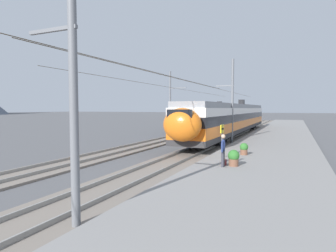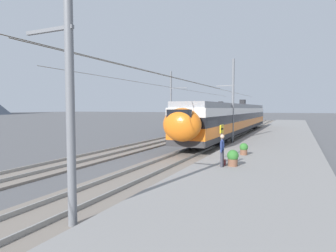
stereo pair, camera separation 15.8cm
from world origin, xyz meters
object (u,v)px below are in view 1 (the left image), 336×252
Objects in this scene: train_near_platform at (233,118)px; platform_sign at (222,134)px; potted_plant_by_shelter at (234,157)px; passenger_walking at (223,149)px; train_far_track at (213,115)px; catenary_mast_west at (71,94)px; handbag_beside_passenger at (224,162)px; potted_plant_platform_edge at (244,148)px; catenary_mast_far_side at (171,102)px; catenary_mast_mid at (231,101)px.

train_near_platform is 17.46m from platform_sign.
passenger_walking is at bearing 134.20° from potted_plant_by_shelter.
train_far_track reaches higher than passenger_walking.
passenger_walking reaches higher than potted_plant_by_shelter.
catenary_mast_west is 25.39× the size of passenger_walking.
handbag_beside_passenger is at bearing 4.11° from passenger_walking.
catenary_mast_west reaches higher than platform_sign.
catenary_mast_west reaches higher than potted_plant_by_shelter.
platform_sign is (11.02, -1.51, -1.92)m from catenary_mast_west.
potted_plant_by_shelter is (-3.86, -0.10, 0.05)m from potted_plant_platform_edge.
train_far_track is 35.06× the size of potted_plant_platform_edge.
catenary_mast_far_side reaches higher than potted_plant_by_shelter.
train_near_platform is at bearing 9.28° from platform_sign.
passenger_walking is at bearing -169.96° from catenary_mast_mid.
catenary_mast_far_side is 20.74m from handbag_beside_passenger.
platform_sign reaches higher than handbag_beside_passenger.
potted_plant_platform_edge is (12.76, -2.54, -2.99)m from catenary_mast_west.
passenger_walking is (-19.79, -3.49, -0.95)m from train_near_platform.
potted_plant_by_shelter is at bearing -45.80° from passenger_walking.
train_near_platform reaches higher than potted_plant_by_shelter.
train_near_platform and train_far_track have the same top height.
train_far_track is 12.76m from catenary_mast_far_side.
catenary_mast_far_side is at bearing 33.46° from platform_sign.
potted_plant_by_shelter is at bearing -151.81° from platform_sign.
platform_sign is at bearing -163.44° from train_far_track.
train_near_platform reaches higher than handbag_beside_passenger.
train_far_track is 0.63× the size of catenary_mast_far_side.
catenary_mast_west is at bearing 165.49° from passenger_walking.
train_near_platform reaches higher than platform_sign.
catenary_mast_mid is 102.62× the size of handbag_beside_passenger.
train_far_track reaches higher than potted_plant_by_shelter.
train_far_track is 16.06× the size of passenger_walking.
train_far_track is at bearing 19.64° from potted_plant_platform_edge.
train_near_platform is 0.81× the size of catenary_mast_mid.
train_far_track is 28.97m from platform_sign.
catenary_mast_mid is at bearing 17.58° from potted_plant_platform_edge.
potted_plant_by_shelter is (-11.86, -2.64, -3.27)m from catenary_mast_mid.
catenary_mast_far_side is at bearing 171.59° from train_far_track.
catenary_mast_far_side is 18.46m from platform_sign.
handbag_beside_passenger is (8.93, -2.15, -3.26)m from catenary_mast_west.
catenary_mast_west is at bearing 179.98° from catenary_mast_mid.
train_far_track is 39.39m from catenary_mast_west.
catenary_mast_mid is at bearing 10.28° from handbag_beside_passenger.
potted_plant_by_shelter reaches higher than handbag_beside_passenger.
potted_plant_platform_edge is (-13.54, -11.13, -3.36)m from catenary_mast_far_side.
platform_sign is at bearing 149.32° from potted_plant_platform_edge.
handbag_beside_passenger is 0.54× the size of potted_plant_platform_edge.
train_near_platform is 7.82m from catenary_mast_mid.
passenger_walking is 1.98× the size of potted_plant_by_shelter.
potted_plant_platform_edge is at bearing -160.36° from train_far_track.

